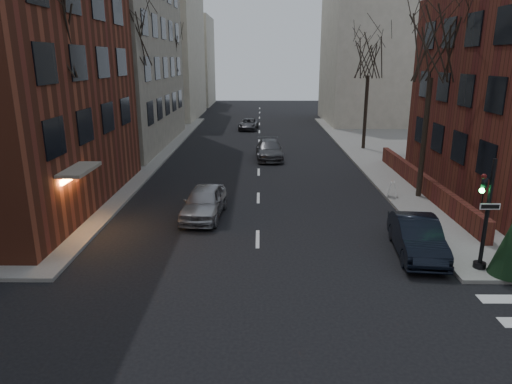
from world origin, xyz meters
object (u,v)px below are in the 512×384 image
Objects in this scene: tree_right_a at (434,45)px; streetlamp_far at (180,91)px; tree_right_b at (369,56)px; car_lane_gray at (269,150)px; car_lane_silver at (204,202)px; car_lane_far at (249,124)px; tree_left_a at (48,32)px; tree_left_c at (169,52)px; traffic_signal at (484,222)px; sandwich_board at (392,189)px; parked_sedan at (417,237)px; tree_left_b at (127,35)px; streetlamp_near at (125,112)px.

tree_right_a is 1.55× the size of streetlamp_far.
tree_right_b is 11.16m from car_lane_gray.
car_lane_silver is 28.76m from car_lane_far.
streetlamp_far reaches higher than car_lane_silver.
tree_left_a is 26.00m from tree_left_c.
sandwich_board is (-0.64, 8.87, -1.35)m from traffic_signal.
tree_right_a is 29.65m from streetlamp_far.
parked_sedan is 0.92× the size of car_lane_gray.
sandwich_board is at bearing -57.29° from streetlamp_far.
car_lane_gray is at bearing -50.50° from tree_left_c.
parked_sedan is at bearing -85.08° from sandwich_board.
tree_left_b is 13.15× the size of sandwich_board.
tree_left_b is at bearing -108.88° from car_lane_far.
parked_sedan is at bearing -38.65° from streetlamp_near.
streetlamp_near reaches higher than car_lane_gray.
tree_left_b reaches higher than tree_right_b.
tree_right_a is (17.60, -22.00, 0.00)m from tree_left_c.
tree_left_c reaches higher than streetlamp_near.
parked_sedan is at bearing -13.19° from tree_left_a.
tree_left_c is at bearing 128.66° from tree_right_a.
traffic_signal is 12.10m from car_lane_silver.
tree_right_b is 21.69m from car_lane_silver.
streetlamp_far is at bearing -162.81° from car_lane_far.
traffic_signal is 0.41× the size of tree_right_a.
tree_left_b is 23.08m from parked_sedan.
car_lane_silver is at bearing -76.14° from tree_left_c.
sandwich_board is at bearing 21.74° from car_lane_silver.
tree_right_a reaches higher than tree_right_b.
tree_right_a is at bearing -90.00° from tree_right_b.
parked_sedan is at bearing -75.09° from car_lane_gray.
tree_left_b is at bearing 166.59° from sandwich_board.
car_lane_far is (7.02, 1.57, -3.65)m from streetlamp_far.
car_lane_far is at bearing 111.31° from tree_right_a.
parked_sedan is 9.82m from car_lane_silver.
car_lane_silver is 10.34m from sandwich_board.
tree_left_b is 1.11× the size of tree_right_a.
tree_right_a is at bearing 12.80° from tree_left_a.
tree_right_a is (17.60, 4.00, -0.44)m from tree_left_a.
tree_left_b is 2.23× the size of car_lane_gray.
car_lane_gray is at bearing 127.69° from tree_right_a.
tree_left_a is 31.54m from car_lane_far.
streetlamp_far is (0.60, 28.00, -4.23)m from tree_left_a.
car_lane_silver is (6.21, 0.85, -7.71)m from tree_left_a.
traffic_signal reaches higher than parked_sedan.
streetlamp_near is 1.42× the size of car_lane_silver.
tree_right_a is 2.18× the size of parked_sedan.
sandwich_board is at bearing 13.49° from tree_left_a.
streetlamp_far is (0.00, 20.00, 0.00)m from streetlamp_near.
sandwich_board is at bearing -96.06° from tree_right_b.
car_lane_silver is at bearing -164.54° from tree_right_a.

